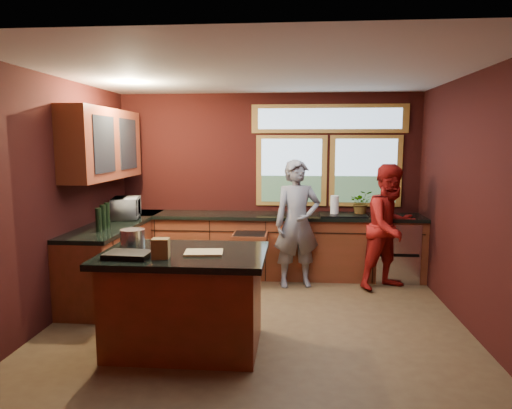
# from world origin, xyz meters

# --- Properties ---
(floor) EXTENTS (4.50, 4.50, 0.00)m
(floor) POSITION_xyz_m (0.00, 0.00, 0.00)
(floor) COLOR brown
(floor) RESTS_ON ground
(room_shell) EXTENTS (4.52, 4.02, 2.71)m
(room_shell) POSITION_xyz_m (-0.60, 0.32, 1.80)
(room_shell) COLOR black
(room_shell) RESTS_ON ground
(back_counter) EXTENTS (4.50, 0.64, 0.93)m
(back_counter) POSITION_xyz_m (0.20, 1.70, 0.46)
(back_counter) COLOR #562A14
(back_counter) RESTS_ON floor
(left_counter) EXTENTS (0.64, 2.30, 0.93)m
(left_counter) POSITION_xyz_m (-1.95, 0.85, 0.47)
(left_counter) COLOR #562A14
(left_counter) RESTS_ON floor
(island) EXTENTS (1.55, 1.05, 0.95)m
(island) POSITION_xyz_m (-0.64, -0.75, 0.48)
(island) COLOR #562A14
(island) RESTS_ON floor
(person_grey) EXTENTS (0.71, 0.55, 1.74)m
(person_grey) POSITION_xyz_m (0.44, 1.25, 0.87)
(person_grey) COLOR slate
(person_grey) RESTS_ON floor
(person_red) EXTENTS (1.03, 0.97, 1.69)m
(person_red) POSITION_xyz_m (1.69, 1.25, 0.85)
(person_red) COLOR maroon
(person_red) RESTS_ON floor
(microwave) EXTENTS (0.47, 0.59, 0.29)m
(microwave) POSITION_xyz_m (-1.92, 1.17, 1.07)
(microwave) COLOR #999999
(microwave) RESTS_ON left_counter
(potted_plant) EXTENTS (0.32, 0.28, 0.36)m
(potted_plant) POSITION_xyz_m (1.37, 1.75, 1.11)
(potted_plant) COLOR #999999
(potted_plant) RESTS_ON back_counter
(paper_towel) EXTENTS (0.12, 0.12, 0.28)m
(paper_towel) POSITION_xyz_m (0.98, 1.70, 1.07)
(paper_towel) COLOR white
(paper_towel) RESTS_ON back_counter
(cutting_board) EXTENTS (0.38, 0.29, 0.02)m
(cutting_board) POSITION_xyz_m (-0.44, -0.80, 0.95)
(cutting_board) COLOR tan
(cutting_board) RESTS_ON island
(stock_pot) EXTENTS (0.24, 0.24, 0.18)m
(stock_pot) POSITION_xyz_m (-1.19, -0.60, 1.03)
(stock_pot) COLOR silver
(stock_pot) RESTS_ON island
(paper_bag) EXTENTS (0.16, 0.13, 0.18)m
(paper_bag) POSITION_xyz_m (-0.79, -1.00, 1.03)
(paper_bag) COLOR brown
(paper_bag) RESTS_ON island
(black_tray) EXTENTS (0.41, 0.30, 0.05)m
(black_tray) POSITION_xyz_m (-1.09, -1.00, 0.97)
(black_tray) COLOR black
(black_tray) RESTS_ON island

